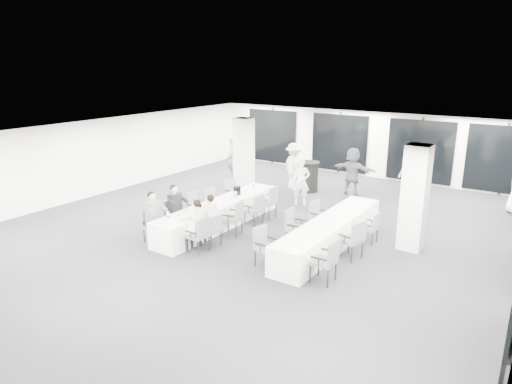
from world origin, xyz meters
TOP-DOWN VIEW (x-y plane):
  - room at (0.89, 1.11)m, footprint 14.04×16.04m
  - column_left at (-2.80, 3.20)m, footprint 0.60×0.60m
  - column_right at (4.20, 1.00)m, footprint 0.60×0.60m
  - banquet_table_main at (-1.08, -0.49)m, footprint 0.90×5.00m
  - banquet_table_side at (2.37, -0.11)m, footprint 0.90×5.00m
  - cocktail_table at (-0.68, 4.49)m, footprint 0.83×0.83m
  - chair_main_left_near at (-1.91, -2.47)m, footprint 0.48×0.53m
  - chair_main_left_second at (-1.91, -1.63)m, footprint 0.55×0.59m
  - chair_main_left_mid at (-1.91, -0.65)m, footprint 0.54×0.58m
  - chair_main_left_fourth at (-1.91, 0.18)m, footprint 0.51×0.55m
  - chair_main_left_far at (-1.91, 1.27)m, footprint 0.57×0.60m
  - chair_main_right_near at (-0.24, -2.36)m, footprint 0.50×0.56m
  - chair_main_right_second at (-0.25, -1.83)m, footprint 0.50×0.54m
  - chair_main_right_mid at (-0.24, -0.85)m, footprint 0.62×0.65m
  - chair_main_right_fourth at (-0.25, 0.23)m, footprint 0.52×0.57m
  - chair_main_right_far at (-0.24, 0.97)m, footprint 0.53×0.59m
  - chair_side_left_near at (1.53, -2.05)m, footprint 0.54×0.59m
  - chair_side_left_mid at (1.53, -0.56)m, footprint 0.56×0.61m
  - chair_side_left_far at (1.54, 0.82)m, footprint 0.53×0.56m
  - chair_side_right_near at (3.21, -2.05)m, footprint 0.52×0.58m
  - chair_side_right_mid at (3.20, -0.52)m, footprint 0.62×0.65m
  - chair_side_right_far at (3.19, 0.77)m, footprint 0.44×0.50m
  - seated_guest_a at (-1.75, -2.48)m, footprint 0.50×0.38m
  - seated_guest_b at (-1.75, -1.62)m, footprint 0.50×0.38m
  - seated_guest_c at (-0.41, -2.36)m, footprint 0.50×0.38m
  - seated_guest_d at (-0.41, -1.82)m, footprint 0.50×0.38m
  - standing_guest_a at (-0.11, 2.82)m, footprint 0.85×0.79m
  - standing_guest_b at (2.75, 5.69)m, footprint 0.98×0.81m
  - standing_guest_c at (-1.35, 4.51)m, footprint 1.48×1.25m
  - standing_guest_d at (2.86, 5.61)m, footprint 1.29×1.35m
  - standing_guest_f at (0.88, 4.98)m, footprint 1.89×0.80m
  - standing_guest_g at (-4.13, 4.23)m, footprint 0.95×0.90m
  - ice_bucket_near at (-1.08, -1.44)m, footprint 0.20×0.20m
  - ice_bucket_far at (-1.15, 0.51)m, footprint 0.24×0.24m
  - water_bottle_a at (-1.22, -2.50)m, footprint 0.08×0.08m
  - water_bottle_b at (-0.88, 0.06)m, footprint 0.08×0.08m
  - water_bottle_c at (-1.16, 1.43)m, footprint 0.07×0.07m
  - plate_a at (-1.23, -2.05)m, footprint 0.20×0.20m
  - plate_b at (-0.87, -2.36)m, footprint 0.19×0.19m
  - plate_c at (-0.93, -1.12)m, footprint 0.21×0.21m
  - wine_glass at (-0.83, -2.37)m, footprint 0.08×0.08m

SIDE VIEW (x-z plane):
  - banquet_table_main at x=-1.08m, z-range 0.00..0.75m
  - banquet_table_side at x=2.37m, z-range 0.00..0.75m
  - chair_side_right_far at x=3.19m, z-range 0.06..0.93m
  - chair_main_right_second at x=-0.25m, z-range 0.06..0.95m
  - chair_main_left_fourth at x=-1.91m, z-range 0.06..0.95m
  - chair_side_left_far at x=1.54m, z-range 0.06..0.95m
  - chair_main_left_near at x=-1.91m, z-range 0.06..0.97m
  - chair_main_right_fourth at x=-0.25m, z-range 0.07..1.00m
  - chair_main_left_mid at x=-1.91m, z-range 0.07..1.02m
  - chair_main_left_second at x=-1.91m, z-range 0.07..1.02m
  - chair_main_left_far at x=-1.91m, z-range 0.07..1.03m
  - chair_main_right_near at x=-0.24m, z-range 0.07..1.03m
  - chair_side_left_near at x=1.53m, z-range 0.07..1.04m
  - chair_side_left_mid at x=1.53m, z-range 0.07..1.09m
  - chair_side_right_mid at x=3.20m, z-range 0.07..1.09m
  - cocktail_table at x=-0.68m, z-range 0.01..1.15m
  - chair_side_right_near at x=3.21m, z-range 0.07..1.09m
  - chair_main_right_mid at x=-0.24m, z-range 0.07..1.09m
  - chair_main_right_far at x=-0.24m, z-range 0.07..1.10m
  - plate_a at x=-1.23m, z-range 0.75..0.78m
  - plate_b at x=-0.87m, z-range 0.75..0.78m
  - plate_c at x=-0.93m, z-range 0.75..0.78m
  - seated_guest_a at x=-1.75m, z-range 0.09..1.53m
  - seated_guest_b at x=-1.75m, z-range 0.09..1.53m
  - seated_guest_c at x=-0.41m, z-range 0.09..1.53m
  - seated_guest_d at x=-0.41m, z-range 0.09..1.53m
  - water_bottle_c at x=-1.16m, z-range 0.75..0.96m
  - ice_bucket_near at x=-1.08m, z-range 0.75..0.97m
  - water_bottle_a at x=-1.22m, z-range 0.75..0.99m
  - water_bottle_b at x=-0.88m, z-range 0.75..0.99m
  - standing_guest_b at x=2.75m, z-range 0.00..1.75m
  - ice_bucket_far at x=-1.15m, z-range 0.75..1.02m
  - wine_glass at x=-0.83m, z-range 0.80..1.01m
  - standing_guest_a at x=-0.11m, z-range 0.00..1.85m
  - standing_guest_f at x=0.88m, z-range 0.00..2.02m
  - standing_guest_d at x=2.86m, z-range 0.00..2.04m
  - standing_guest_c at x=-1.35m, z-range 0.00..2.04m
  - standing_guest_g at x=-4.13m, z-range 0.00..2.06m
  - room at x=0.89m, z-range -0.03..2.81m
  - column_left at x=-2.80m, z-range 0.00..2.80m
  - column_right at x=4.20m, z-range 0.00..2.80m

